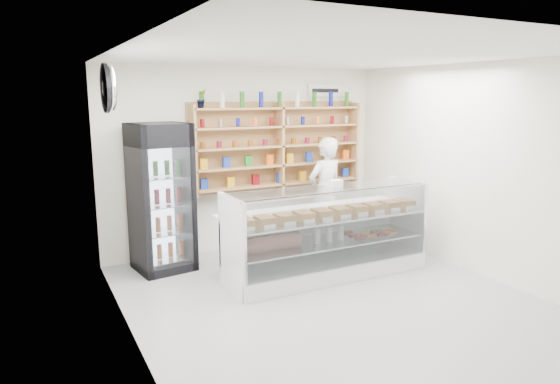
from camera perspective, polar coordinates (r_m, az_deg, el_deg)
room at (r=5.60m, az=6.39°, el=0.92°), size 5.00×5.00×5.00m
display_counter at (r=6.73m, az=5.31°, el=-6.67°), size 2.75×0.82×1.20m
shop_worker at (r=7.85m, az=5.18°, el=-0.10°), size 0.70×0.52×1.74m
drinks_cooler at (r=6.95m, az=-13.43°, el=-0.62°), size 0.82×0.80×2.01m
wall_shelving at (r=7.83m, az=-0.05°, el=5.28°), size 2.84×0.28×1.33m
potted_plant at (r=7.30m, az=-8.95°, el=10.49°), size 0.17×0.16×0.26m
security_mirror at (r=5.85m, az=-18.85°, el=11.17°), size 0.15×0.50×0.50m
wall_sign at (r=8.35m, az=5.13°, el=11.47°), size 0.62×0.03×0.20m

